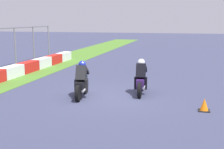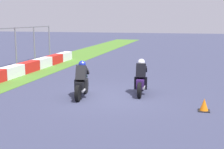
% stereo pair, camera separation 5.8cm
% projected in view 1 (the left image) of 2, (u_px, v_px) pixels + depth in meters
% --- Properties ---
extents(ground_plane, '(120.00, 120.00, 0.00)m').
position_uv_depth(ground_plane, '(110.00, 96.00, 13.13)').
color(ground_plane, '#383B56').
extents(rider_lane_a, '(2.04, 0.55, 1.51)m').
position_uv_depth(rider_lane_a, '(141.00, 80.00, 13.43)').
color(rider_lane_a, black).
rests_on(rider_lane_a, ground_plane).
extents(rider_lane_b, '(2.04, 0.58, 1.51)m').
position_uv_depth(rider_lane_b, '(82.00, 82.00, 12.88)').
color(rider_lane_b, black).
rests_on(rider_lane_b, ground_plane).
extents(traffic_cone, '(0.40, 0.40, 0.45)m').
position_uv_depth(traffic_cone, '(204.00, 105.00, 11.00)').
color(traffic_cone, black).
rests_on(traffic_cone, ground_plane).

